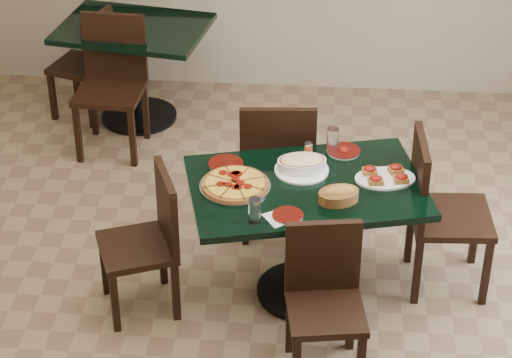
# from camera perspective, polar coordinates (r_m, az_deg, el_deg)

# --- Properties ---
(floor) EXTENTS (5.50, 5.50, 0.00)m
(floor) POSITION_cam_1_polar(r_m,az_deg,el_deg) (5.73, -0.04, -7.27)
(floor) COLOR olive
(floor) RESTS_ON ground
(room_shell) EXTENTS (5.50, 5.50, 5.50)m
(room_shell) POSITION_cam_1_polar(r_m,az_deg,el_deg) (6.64, 10.18, 9.91)
(room_shell) COLOR silver
(room_shell) RESTS_ON floor
(main_table) EXTENTS (1.41, 1.09, 0.75)m
(main_table) POSITION_cam_1_polar(r_m,az_deg,el_deg) (5.49, 2.85, -1.90)
(main_table) COLOR black
(main_table) RESTS_ON floor
(back_table) EXTENTS (1.15, 0.92, 0.75)m
(back_table) POSITION_cam_1_polar(r_m,az_deg,el_deg) (7.37, -6.94, 7.07)
(back_table) COLOR black
(back_table) RESTS_ON floor
(chair_far) EXTENTS (0.48, 0.48, 0.95)m
(chair_far) POSITION_cam_1_polar(r_m,az_deg,el_deg) (6.00, 1.23, 1.04)
(chair_far) COLOR black
(chair_far) RESTS_ON floor
(chair_near) EXTENTS (0.44, 0.44, 0.83)m
(chair_near) POSITION_cam_1_polar(r_m,az_deg,el_deg) (5.11, 3.93, -6.51)
(chair_near) COLOR black
(chair_near) RESTS_ON floor
(chair_right) EXTENTS (0.47, 0.47, 0.96)m
(chair_right) POSITION_cam_1_polar(r_m,az_deg,el_deg) (5.68, 10.29, -1.50)
(chair_right) COLOR black
(chair_right) RESTS_ON floor
(chair_left) EXTENTS (0.52, 0.52, 0.85)m
(chair_left) POSITION_cam_1_polar(r_m,az_deg,el_deg) (5.50, -6.06, -3.22)
(chair_left) COLOR black
(chair_left) RESTS_ON floor
(back_chair_near) EXTENTS (0.48, 0.48, 0.96)m
(back_chair_near) POSITION_cam_1_polar(r_m,az_deg,el_deg) (7.04, -8.21, 5.84)
(back_chair_near) COLOR black
(back_chair_near) RESTS_ON floor
(back_chair_left) EXTENTS (0.49, 0.49, 0.84)m
(back_chair_left) POSITION_cam_1_polar(r_m,az_deg,el_deg) (7.48, -9.53, 6.74)
(back_chair_left) COLOR black
(back_chair_left) RESTS_ON floor
(pepperoni_pizza) EXTENTS (0.39, 0.39, 0.04)m
(pepperoni_pizza) POSITION_cam_1_polar(r_m,az_deg,el_deg) (5.35, -1.21, -0.30)
(pepperoni_pizza) COLOR #B7B7BE
(pepperoni_pizza) RESTS_ON main_table
(lasagna_casserole) EXTENTS (0.30, 0.30, 0.09)m
(lasagna_casserole) POSITION_cam_1_polar(r_m,az_deg,el_deg) (5.48, 2.63, 0.87)
(lasagna_casserole) COLOR white
(lasagna_casserole) RESTS_ON main_table
(bread_basket) EXTENTS (0.26, 0.22, 0.09)m
(bread_basket) POSITION_cam_1_polar(r_m,az_deg,el_deg) (5.25, 4.74, -0.89)
(bread_basket) COLOR brown
(bread_basket) RESTS_ON main_table
(bruschetta_platter) EXTENTS (0.36, 0.28, 0.05)m
(bruschetta_platter) POSITION_cam_1_polar(r_m,az_deg,el_deg) (5.46, 7.40, 0.17)
(bruschetta_platter) COLOR white
(bruschetta_platter) RESTS_ON main_table
(side_plate_near) EXTENTS (0.16, 0.16, 0.02)m
(side_plate_near) POSITION_cam_1_polar(r_m,az_deg,el_deg) (5.13, 1.82, -2.10)
(side_plate_near) COLOR white
(side_plate_near) RESTS_ON main_table
(side_plate_far_r) EXTENTS (0.19, 0.19, 0.03)m
(side_plate_far_r) POSITION_cam_1_polar(r_m,az_deg,el_deg) (5.69, 5.03, 1.62)
(side_plate_far_r) COLOR white
(side_plate_far_r) RESTS_ON main_table
(side_plate_far_l) EXTENTS (0.20, 0.20, 0.02)m
(side_plate_far_l) POSITION_cam_1_polar(r_m,az_deg,el_deg) (5.55, -1.74, 0.86)
(side_plate_far_l) COLOR white
(side_plate_far_l) RESTS_ON main_table
(napkin_setting) EXTENTS (0.19, 0.19, 0.01)m
(napkin_setting) POSITION_cam_1_polar(r_m,az_deg,el_deg) (5.12, 1.38, -2.22)
(napkin_setting) COLOR white
(napkin_setting) RESTS_ON main_table
(water_glass_a) EXTENTS (0.07, 0.07, 0.15)m
(water_glass_a) POSITION_cam_1_polar(r_m,az_deg,el_deg) (5.66, 4.40, 2.23)
(water_glass_a) COLOR white
(water_glass_a) RESTS_ON main_table
(water_glass_b) EXTENTS (0.06, 0.06, 0.14)m
(water_glass_b) POSITION_cam_1_polar(r_m,az_deg,el_deg) (5.06, -0.08, -1.80)
(water_glass_b) COLOR white
(water_glass_b) RESTS_ON main_table
(pepper_shaker) EXTENTS (0.05, 0.05, 0.08)m
(pepper_shaker) POSITION_cam_1_polar(r_m,az_deg,el_deg) (5.62, 3.00, 1.72)
(pepper_shaker) COLOR #C33F14
(pepper_shaker) RESTS_ON main_table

